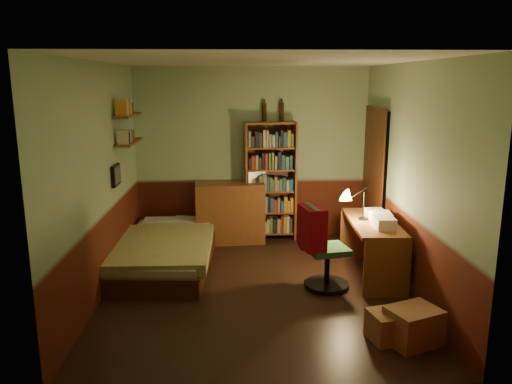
{
  "coord_description": "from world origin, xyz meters",
  "views": [
    {
      "loc": [
        -0.23,
        -5.52,
        2.39
      ],
      "look_at": [
        0.0,
        0.25,
        1.1
      ],
      "focal_mm": 35.0,
      "sensor_mm": 36.0,
      "label": 1
    }
  ],
  "objects_px": {
    "dresser": "(230,212)",
    "mini_stereo": "(254,176)",
    "desk": "(372,249)",
    "desk_lamp": "(364,197)",
    "bookshelf": "(270,182)",
    "cardboard_box_a": "(413,326)",
    "bed": "(164,241)",
    "office_chair": "(328,246)",
    "cardboard_box_b": "(391,326)"
  },
  "relations": [
    {
      "from": "bookshelf",
      "to": "cardboard_box_b",
      "type": "bearing_deg",
      "value": -80.86
    },
    {
      "from": "bookshelf",
      "to": "office_chair",
      "type": "relative_size",
      "value": 1.73
    },
    {
      "from": "desk",
      "to": "cardboard_box_b",
      "type": "relative_size",
      "value": 3.39
    },
    {
      "from": "dresser",
      "to": "desk",
      "type": "xyz_separation_m",
      "value": [
        1.78,
        -1.47,
        -0.1
      ]
    },
    {
      "from": "desk",
      "to": "desk_lamp",
      "type": "bearing_deg",
      "value": 143.03
    },
    {
      "from": "office_chair",
      "to": "cardboard_box_a",
      "type": "distance_m",
      "value": 1.47
    },
    {
      "from": "desk",
      "to": "desk_lamp",
      "type": "relative_size",
      "value": 2.35
    },
    {
      "from": "desk_lamp",
      "to": "cardboard_box_a",
      "type": "distance_m",
      "value": 1.91
    },
    {
      "from": "dresser",
      "to": "mini_stereo",
      "type": "bearing_deg",
      "value": 13.93
    },
    {
      "from": "cardboard_box_b",
      "to": "dresser",
      "type": "bearing_deg",
      "value": 117.02
    },
    {
      "from": "bed",
      "to": "cardboard_box_a",
      "type": "xyz_separation_m",
      "value": [
        2.59,
        -2.13,
        -0.15
      ]
    },
    {
      "from": "desk",
      "to": "cardboard_box_b",
      "type": "height_order",
      "value": "desk"
    },
    {
      "from": "office_chair",
      "to": "bookshelf",
      "type": "bearing_deg",
      "value": 95.02
    },
    {
      "from": "bed",
      "to": "mini_stereo",
      "type": "xyz_separation_m",
      "value": [
        1.23,
        1.11,
        0.66
      ]
    },
    {
      "from": "bed",
      "to": "mini_stereo",
      "type": "height_order",
      "value": "mini_stereo"
    },
    {
      "from": "desk_lamp",
      "to": "mini_stereo",
      "type": "bearing_deg",
      "value": 128.54
    },
    {
      "from": "dresser",
      "to": "mini_stereo",
      "type": "distance_m",
      "value": 0.66
    },
    {
      "from": "desk",
      "to": "office_chair",
      "type": "distance_m",
      "value": 0.72
    },
    {
      "from": "mini_stereo",
      "to": "cardboard_box_a",
      "type": "xyz_separation_m",
      "value": [
        1.36,
        -3.23,
        -0.81
      ]
    },
    {
      "from": "desk_lamp",
      "to": "bookshelf",
      "type": "bearing_deg",
      "value": 123.68
    },
    {
      "from": "office_chair",
      "to": "cardboard_box_a",
      "type": "relative_size",
      "value": 2.27
    },
    {
      "from": "desk",
      "to": "office_chair",
      "type": "height_order",
      "value": "office_chair"
    },
    {
      "from": "dresser",
      "to": "bookshelf",
      "type": "height_order",
      "value": "bookshelf"
    },
    {
      "from": "cardboard_box_b",
      "to": "desk_lamp",
      "type": "bearing_deg",
      "value": 85.64
    },
    {
      "from": "mini_stereo",
      "to": "desk",
      "type": "relative_size",
      "value": 0.22
    },
    {
      "from": "office_chair",
      "to": "dresser",
      "type": "bearing_deg",
      "value": 111.53
    },
    {
      "from": "bed",
      "to": "office_chair",
      "type": "relative_size",
      "value": 2.11
    },
    {
      "from": "desk_lamp",
      "to": "cardboard_box_b",
      "type": "height_order",
      "value": "desk_lamp"
    },
    {
      "from": "bed",
      "to": "dresser",
      "type": "height_order",
      "value": "dresser"
    },
    {
      "from": "bookshelf",
      "to": "cardboard_box_b",
      "type": "xyz_separation_m",
      "value": [
        0.94,
        -3.12,
        -0.76
      ]
    },
    {
      "from": "cardboard_box_b",
      "to": "bed",
      "type": "bearing_deg",
      "value": 139.48
    },
    {
      "from": "bookshelf",
      "to": "cardboard_box_a",
      "type": "height_order",
      "value": "bookshelf"
    },
    {
      "from": "cardboard_box_b",
      "to": "office_chair",
      "type": "bearing_deg",
      "value": 107.38
    },
    {
      "from": "desk_lamp",
      "to": "cardboard_box_a",
      "type": "height_order",
      "value": "desk_lamp"
    },
    {
      "from": "desk_lamp",
      "to": "bed",
      "type": "bearing_deg",
      "value": 168.77
    },
    {
      "from": "bookshelf",
      "to": "office_chair",
      "type": "height_order",
      "value": "bookshelf"
    },
    {
      "from": "mini_stereo",
      "to": "desk_lamp",
      "type": "distance_m",
      "value": 1.99
    },
    {
      "from": "bookshelf",
      "to": "dresser",
      "type": "bearing_deg",
      "value": -179.64
    },
    {
      "from": "desk",
      "to": "cardboard_box_a",
      "type": "relative_size",
      "value": 2.9
    },
    {
      "from": "mini_stereo",
      "to": "desk",
      "type": "height_order",
      "value": "mini_stereo"
    },
    {
      "from": "cardboard_box_a",
      "to": "mini_stereo",
      "type": "bearing_deg",
      "value": 112.81
    },
    {
      "from": "bookshelf",
      "to": "desk",
      "type": "bearing_deg",
      "value": -60.62
    },
    {
      "from": "office_chair",
      "to": "cardboard_box_b",
      "type": "distance_m",
      "value": 1.34
    },
    {
      "from": "desk",
      "to": "bookshelf",
      "type": "bearing_deg",
      "value": 128.99
    },
    {
      "from": "bed",
      "to": "dresser",
      "type": "relative_size",
      "value": 2.15
    },
    {
      "from": "bed",
      "to": "bookshelf",
      "type": "relative_size",
      "value": 1.22
    },
    {
      "from": "bed",
      "to": "cardboard_box_b",
      "type": "height_order",
      "value": "bed"
    },
    {
      "from": "bed",
      "to": "desk_lamp",
      "type": "relative_size",
      "value": 3.89
    },
    {
      "from": "mini_stereo",
      "to": "office_chair",
      "type": "xyz_separation_m",
      "value": [
        0.79,
        -1.93,
        -0.47
      ]
    },
    {
      "from": "dresser",
      "to": "mini_stereo",
      "type": "xyz_separation_m",
      "value": [
        0.37,
        0.13,
        0.53
      ]
    }
  ]
}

